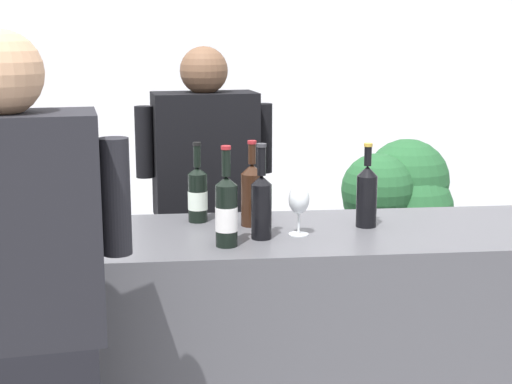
# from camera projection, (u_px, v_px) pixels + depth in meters

# --- Properties ---
(wall_back) EXTENTS (8.00, 0.10, 2.80)m
(wall_back) POSITION_uv_depth(u_px,v_px,m) (211.00, 73.00, 5.17)
(wall_back) COLOR white
(wall_back) RESTS_ON ground_plane
(counter) EXTENTS (2.28, 0.64, 0.96)m
(counter) POSITION_uv_depth(u_px,v_px,m) (248.00, 357.00, 2.83)
(counter) COLOR #4C4C51
(counter) RESTS_ON ground_plane
(wine_bottle_0) EXTENTS (0.08, 0.08, 0.34)m
(wine_bottle_0) POSITION_uv_depth(u_px,v_px,m) (36.00, 205.00, 2.60)
(wine_bottle_0) COLOR black
(wine_bottle_0) RESTS_ON counter
(wine_bottle_1) EXTENTS (0.08, 0.08, 0.31)m
(wine_bottle_1) POSITION_uv_depth(u_px,v_px,m) (198.00, 194.00, 2.87)
(wine_bottle_1) COLOR black
(wine_bottle_1) RESTS_ON counter
(wine_bottle_2) EXTENTS (0.08, 0.08, 0.31)m
(wine_bottle_2) POSITION_uv_depth(u_px,v_px,m) (367.00, 194.00, 2.79)
(wine_bottle_2) COLOR black
(wine_bottle_2) RESTS_ON counter
(wine_bottle_3) EXTENTS (0.08, 0.08, 0.34)m
(wine_bottle_3) POSITION_uv_depth(u_px,v_px,m) (226.00, 211.00, 2.54)
(wine_bottle_3) COLOR black
(wine_bottle_3) RESTS_ON counter
(wine_bottle_4) EXTENTS (0.08, 0.08, 0.32)m
(wine_bottle_4) POSITION_uv_depth(u_px,v_px,m) (252.00, 193.00, 2.81)
(wine_bottle_4) COLOR black
(wine_bottle_4) RESTS_ON counter
(wine_bottle_5) EXTENTS (0.07, 0.07, 0.34)m
(wine_bottle_5) POSITION_uv_depth(u_px,v_px,m) (261.00, 203.00, 2.63)
(wine_bottle_5) COLOR black
(wine_bottle_5) RESTS_ON counter
(wine_glass) EXTENTS (0.07, 0.07, 0.18)m
(wine_glass) POSITION_uv_depth(u_px,v_px,m) (299.00, 202.00, 2.68)
(wine_glass) COLOR silver
(wine_glass) RESTS_ON counter
(person_server) EXTENTS (0.61, 0.29, 1.61)m
(person_server) POSITION_uv_depth(u_px,v_px,m) (206.00, 232.00, 3.44)
(person_server) COLOR black
(person_server) RESTS_ON ground_plane
(person_guest) EXTENTS (0.61, 0.30, 1.68)m
(person_guest) POSITION_uv_depth(u_px,v_px,m) (20.00, 362.00, 1.99)
(person_guest) COLOR black
(person_guest) RESTS_ON ground_plane
(potted_shrub) EXTENTS (0.62, 0.56, 1.12)m
(potted_shrub) POSITION_uv_depth(u_px,v_px,m) (396.00, 205.00, 4.02)
(potted_shrub) COLOR brown
(potted_shrub) RESTS_ON ground_plane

